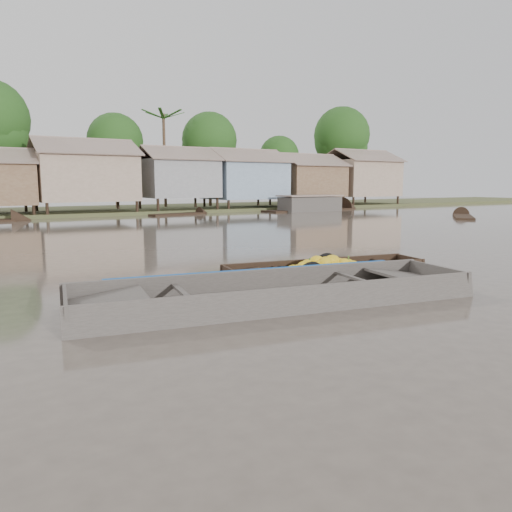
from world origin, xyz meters
TOP-DOWN VIEW (x-y plane):
  - ground at (0.00, 0.00)m, footprint 120.00×120.00m
  - riverbank at (3.03, 31.86)m, footprint 120.00×12.47m
  - banana_boat at (2.09, 2.22)m, footprint 5.25×2.06m
  - viewer_boat at (-0.38, 0.52)m, footprint 7.95×3.26m
  - distant_boats at (13.79, 24.58)m, footprint 46.14×15.42m

SIDE VIEW (x-z plane):
  - ground at x=0.00m, z-range 0.00..0.00m
  - viewer_boat at x=-0.38m, z-range -0.25..0.38m
  - banana_boat at x=2.09m, z-range -0.24..0.50m
  - distant_boats at x=13.79m, z-range -0.46..0.92m
  - riverbank at x=3.03m, z-range -2.04..8.18m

